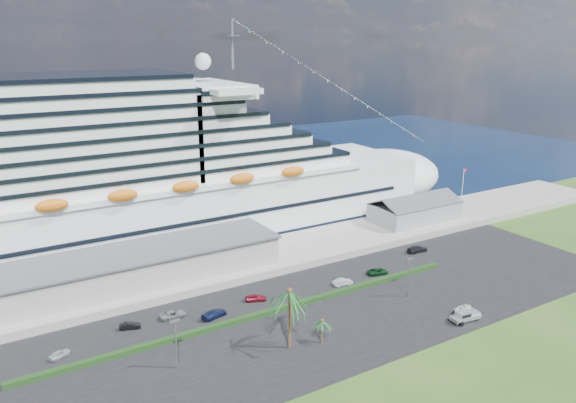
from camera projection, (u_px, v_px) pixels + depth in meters
ground at (352, 343)px, 94.96m from camera, size 420.00×420.00×0.00m
asphalt_lot at (316, 316)px, 103.96m from camera, size 140.00×38.00×0.12m
wharf at (244, 260)px, 127.50m from camera, size 240.00×20.00×1.80m
water at (131, 181)px, 201.55m from camera, size 420.00×160.00×0.02m
cruise_ship at (115, 183)px, 132.00m from camera, size 191.00×38.00×54.00m
terminal_building at (134, 266)px, 113.90m from camera, size 61.00×15.00×6.30m
port_shed at (415, 210)px, 152.41m from camera, size 24.00×12.31×7.37m
flagpole at (463, 188)px, 160.30m from camera, size 1.08×0.16×12.00m
hedge at (265, 313)px, 103.94m from camera, size 88.00×1.10×0.90m
lamp_post_left at (176, 338)px, 86.07m from camera, size 1.60×0.35×8.27m
lamp_post_right at (409, 272)px, 109.97m from camera, size 1.60×0.35×8.27m
palm_tall at (289, 298)px, 90.66m from camera, size 8.82×8.82×11.13m
palm_short at (322, 324)px, 93.74m from camera, size 3.53×3.53×4.56m
parked_car_0 at (60, 354)px, 90.23m from camera, size 3.84×2.78×1.21m
parked_car_1 at (130, 326)px, 99.02m from camera, size 3.93×2.39×1.22m
parked_car_2 at (173, 314)px, 102.95m from camera, size 4.87×2.50×1.32m
parked_car_3 at (214, 314)px, 103.07m from camera, size 5.44×3.25×1.48m
parked_car_4 at (256, 298)px, 109.51m from camera, size 4.45×3.06×1.41m
parked_car_5 at (343, 282)px, 116.49m from camera, size 4.43×2.01×1.41m
parked_car_6 at (378, 271)px, 121.78m from camera, size 5.07×3.14×1.31m
parked_car_7 at (417, 249)px, 134.40m from camera, size 5.45×2.44×1.55m
pickup_truck at (465, 316)px, 101.58m from camera, size 5.95×2.79×2.02m
boat_trailer at (465, 308)px, 104.53m from camera, size 5.40×3.81×1.51m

